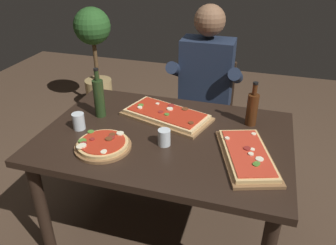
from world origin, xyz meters
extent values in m
plane|color=#4C3828|center=(0.00, 0.00, 0.00)|extent=(6.40, 6.40, 0.00)
cube|color=black|center=(0.00, 0.00, 0.72)|extent=(1.40, 0.96, 0.04)
cylinder|color=black|center=(-0.62, -0.40, 0.35)|extent=(0.07, 0.07, 0.70)
cylinder|color=black|center=(-0.62, 0.40, 0.35)|extent=(0.07, 0.07, 0.70)
cylinder|color=black|center=(0.62, 0.40, 0.35)|extent=(0.07, 0.07, 0.70)
cube|color=olive|center=(-0.05, 0.19, 0.75)|extent=(0.59, 0.42, 0.02)
cube|color=#E5C184|center=(-0.05, 0.19, 0.77)|extent=(0.55, 0.38, 0.02)
cube|color=#B72D19|center=(-0.05, 0.19, 0.78)|extent=(0.50, 0.34, 0.01)
cylinder|color=beige|center=(-0.14, 0.28, 0.78)|extent=(0.03, 0.03, 0.00)
cylinder|color=brown|center=(0.05, 0.26, 0.78)|extent=(0.04, 0.04, 0.01)
cylinder|color=#4C7F2D|center=(-0.04, 0.15, 0.79)|extent=(0.03, 0.03, 0.01)
cylinder|color=maroon|center=(-0.05, 0.28, 0.78)|extent=(0.04, 0.04, 0.01)
cylinder|color=#4C7F2D|center=(-0.24, 0.23, 0.78)|extent=(0.04, 0.04, 0.00)
cylinder|color=beige|center=(-0.04, 0.23, 0.79)|extent=(0.04, 0.04, 0.01)
cylinder|color=brown|center=(0.13, 0.09, 0.78)|extent=(0.03, 0.03, 0.01)
cylinder|color=maroon|center=(-0.08, 0.18, 0.78)|extent=(0.03, 0.03, 0.00)
cylinder|color=beige|center=(-0.23, 0.19, 0.79)|extent=(0.03, 0.03, 0.01)
cube|color=brown|center=(0.46, -0.11, 0.75)|extent=(0.38, 0.54, 0.02)
cube|color=#DBB270|center=(0.46, -0.11, 0.77)|extent=(0.34, 0.49, 0.02)
cube|color=red|center=(0.46, -0.11, 0.78)|extent=(0.31, 0.45, 0.01)
cylinder|color=#4C7F2D|center=(0.51, -0.21, 0.78)|extent=(0.03, 0.03, 0.01)
cylinder|color=beige|center=(0.35, -0.01, 0.79)|extent=(0.03, 0.03, 0.01)
cylinder|color=#4C7F2D|center=(0.52, -0.20, 0.79)|extent=(0.03, 0.03, 0.01)
cylinder|color=beige|center=(0.48, 0.07, 0.78)|extent=(0.03, 0.03, 0.00)
cylinder|color=beige|center=(0.49, -0.08, 0.78)|extent=(0.03, 0.03, 0.00)
cylinder|color=beige|center=(0.48, -0.13, 0.79)|extent=(0.03, 0.03, 0.01)
cylinder|color=maroon|center=(0.46, -0.08, 0.78)|extent=(0.04, 0.04, 0.01)
cylinder|color=beige|center=(0.53, -0.16, 0.78)|extent=(0.04, 0.04, 0.00)
cylinder|color=brown|center=(-0.28, -0.23, 0.75)|extent=(0.30, 0.30, 0.02)
cylinder|color=#DBB270|center=(-0.28, -0.23, 0.77)|extent=(0.27, 0.27, 0.02)
cylinder|color=#B72D19|center=(-0.28, -0.23, 0.78)|extent=(0.24, 0.24, 0.01)
cylinder|color=beige|center=(-0.23, -0.32, 0.78)|extent=(0.03, 0.03, 0.00)
cylinder|color=maroon|center=(-0.34, -0.23, 0.79)|extent=(0.03, 0.03, 0.01)
cylinder|color=beige|center=(-0.36, -0.32, 0.79)|extent=(0.03, 0.03, 0.01)
cylinder|color=brown|center=(-0.25, -0.20, 0.79)|extent=(0.04, 0.04, 0.01)
cylinder|color=beige|center=(-0.23, -0.31, 0.78)|extent=(0.03, 0.03, 0.00)
cylinder|color=brown|center=(-0.25, -0.16, 0.78)|extent=(0.04, 0.04, 0.01)
cylinder|color=beige|center=(-0.22, -0.13, 0.79)|extent=(0.04, 0.04, 0.01)
cylinder|color=beige|center=(-0.35, -0.30, 0.79)|extent=(0.04, 0.04, 0.01)
cylinder|color=#4C7F2D|center=(-0.38, -0.26, 0.79)|extent=(0.04, 0.04, 0.01)
cylinder|color=maroon|center=(-0.36, -0.28, 0.79)|extent=(0.04, 0.04, 0.01)
cylinder|color=#4C7F2D|center=(-0.38, -0.16, 0.78)|extent=(0.04, 0.04, 0.00)
cylinder|color=maroon|center=(-0.25, -0.19, 0.78)|extent=(0.04, 0.04, 0.01)
cylinder|color=#233819|center=(-0.46, 0.10, 0.86)|extent=(0.07, 0.07, 0.24)
cylinder|color=#233819|center=(-0.46, 0.10, 1.01)|extent=(0.03, 0.03, 0.06)
cylinder|color=black|center=(-0.46, 0.10, 1.05)|extent=(0.03, 0.03, 0.01)
cylinder|color=#47230F|center=(0.45, 0.26, 0.84)|extent=(0.07, 0.07, 0.19)
cylinder|color=#47230F|center=(0.45, 0.26, 0.97)|extent=(0.03, 0.03, 0.07)
cylinder|color=black|center=(0.45, 0.26, 1.00)|extent=(0.03, 0.03, 0.01)
cylinder|color=silver|center=(0.02, -0.10, 0.79)|extent=(0.07, 0.07, 0.09)
cylinder|color=silver|center=(-0.50, -0.08, 0.79)|extent=(0.07, 0.07, 0.10)
cylinder|color=silver|center=(-0.50, -0.08, 0.77)|extent=(0.06, 0.06, 0.05)
cube|color=#3D2B1E|center=(0.08, 0.78, 0.43)|extent=(0.44, 0.44, 0.04)
cube|color=#3D2B1E|center=(0.08, 0.98, 0.66)|extent=(0.40, 0.04, 0.42)
cylinder|color=#3D2B1E|center=(-0.11, 0.59, 0.21)|extent=(0.04, 0.04, 0.41)
cylinder|color=#3D2B1E|center=(0.27, 0.59, 0.21)|extent=(0.04, 0.04, 0.41)
cylinder|color=#3D2B1E|center=(-0.11, 0.97, 0.21)|extent=(0.04, 0.04, 0.41)
cylinder|color=#3D2B1E|center=(0.27, 0.97, 0.21)|extent=(0.04, 0.04, 0.41)
cylinder|color=#23232D|center=(-0.02, 0.60, 0.23)|extent=(0.11, 0.11, 0.45)
cylinder|color=#23232D|center=(0.18, 0.60, 0.23)|extent=(0.11, 0.11, 0.45)
cube|color=#23232D|center=(0.08, 0.68, 0.51)|extent=(0.34, 0.40, 0.12)
cube|color=#1E283D|center=(0.08, 0.78, 0.83)|extent=(0.38, 0.22, 0.52)
sphere|color=brown|center=(0.08, 0.78, 1.22)|extent=(0.22, 0.22, 0.22)
cylinder|color=#1E283D|center=(-0.14, 0.73, 0.86)|extent=(0.09, 0.31, 0.21)
cylinder|color=#1E283D|center=(0.30, 0.73, 0.86)|extent=(0.09, 0.31, 0.21)
cylinder|color=tan|center=(-1.27, 1.56, 0.16)|extent=(0.30, 0.30, 0.32)
cylinder|color=brown|center=(-1.27, 1.56, 0.55)|extent=(0.04, 0.04, 0.44)
sphere|color=#285623|center=(-1.27, 1.56, 0.92)|extent=(0.38, 0.38, 0.38)
camera|label=1|loc=(0.48, -1.55, 1.72)|focal=35.60mm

